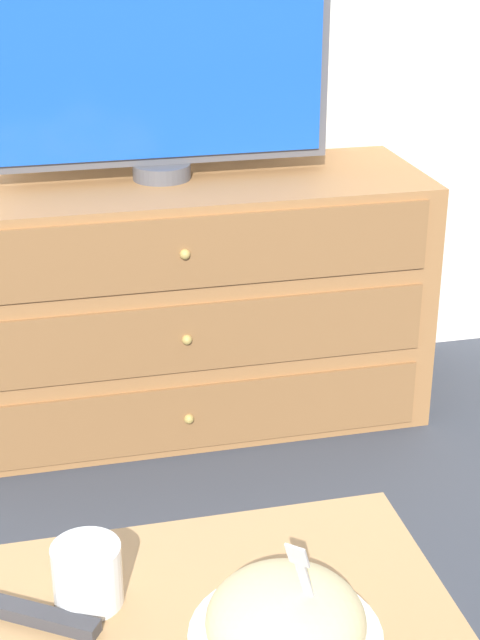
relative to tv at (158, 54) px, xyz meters
name	(u,v)px	position (x,y,z in m)	size (l,w,h in m)	color
ground_plane	(199,367)	(0.12, 0.22, -0.93)	(12.00, 12.00, 0.00)	#383D47
dresser	(171,303)	(0.01, -0.03, -0.61)	(1.26, 0.46, 0.63)	#9E6B3D
tv	(158,54)	(0.00, 0.00, 0.00)	(0.82, 0.14, 0.57)	#515156
takeout_bowl	(286,629)	(-0.08, -1.41, -0.46)	(0.23, 0.23, 0.20)	silver
drink_cup	(88,578)	(-0.30, -1.26, -0.46)	(0.09, 0.09, 0.09)	beige
remote_control	(41,617)	(-0.36, -1.28, -0.49)	(0.15, 0.11, 0.02)	#38383D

